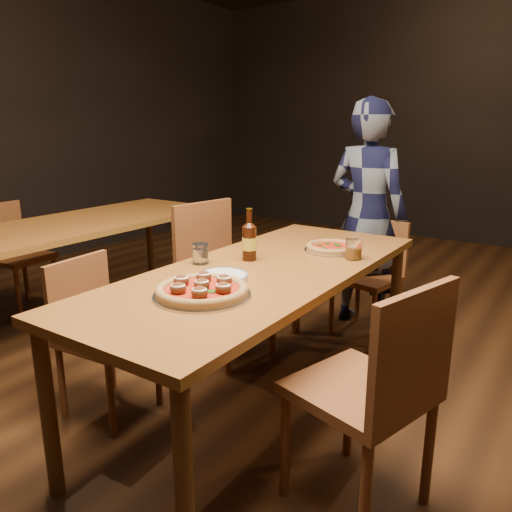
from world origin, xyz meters
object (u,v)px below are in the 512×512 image
Objects in this scene: chair_main_sw at (227,279)px; plate_stack at (222,277)px; chair_main_e at (360,388)px; chair_end at (367,277)px; chair_nbr_left at (19,257)px; beer_bottle at (249,242)px; table_left at (85,230)px; pizza_meatball at (202,290)px; chair_main_nw at (108,336)px; table_main at (262,283)px; diner at (367,216)px; water_glass at (200,254)px; pizza_margherita at (332,247)px; amber_glass at (354,249)px.

chair_main_sw reaches higher than plate_stack.
chair_end is (-0.58, 1.51, -0.07)m from chair_main_e.
beer_bottle is (2.17, -0.05, 0.41)m from chair_nbr_left.
table_left is 1.88m from pizza_meatball.
chair_main_nw is at bearing -103.03° from chair_end.
chair_end is at bearing 85.73° from plate_stack.
chair_end is at bearing -27.35° from chair_main_nw.
diner is (-0.03, 1.37, 0.11)m from table_main.
table_main is 0.23m from beer_bottle.
chair_nbr_left is at bearing -165.04° from table_left.
chair_main_e reaches higher than chair_end.
chair_main_nw is at bearing -135.25° from water_glass.
table_main is at bearing -83.10° from chair_end.
chair_main_e is at bearing -57.40° from pizza_margherita.
diner reaches higher than table_left.
water_glass is 1.49m from diner.
chair_main_nw is 1.23m from pizza_margherita.
chair_main_sw is (0.09, 0.85, 0.09)m from chair_main_nw.
chair_end is at bearing 88.73° from pizza_meatball.
pizza_margherita is at bearing 76.33° from plate_stack.
chair_end is 2.59m from chair_nbr_left.
pizza_meatball reaches higher than chair_end.
diner is at bearing 85.48° from beer_bottle.
chair_nbr_left reaches higher than chair_main_nw.
chair_main_e is at bearing 118.60° from diner.
beer_bottle reaches higher than pizza_margherita.
diner is (0.50, 0.94, 0.30)m from chair_main_sw.
pizza_meatball is (0.64, -0.04, 0.37)m from chair_main_nw.
diner is at bearing 89.30° from plate_stack.
beer_bottle is at bearing 105.59° from pizza_meatball.
chair_main_sw is at bearing 141.37° from table_main.
chair_end reaches higher than table_left.
table_left is at bearing 172.22° from beer_bottle.
amber_glass reaches higher than chair_main_nw.
pizza_meatball is (0.55, -0.88, 0.28)m from chair_main_sw.
chair_nbr_left is 2.42m from pizza_meatball.
chair_main_nw is 1.75m from chair_end.
table_left is at bearing 161.96° from plate_stack.
pizza_meatball is at bearing -97.90° from chair_main_nw.
diner reaches higher than chair_end.
chair_nbr_left is 2.98× the size of pizza_margherita.
plate_stack reaches higher than table_left.
beer_bottle is (0.40, -0.34, 0.35)m from chair_main_sw.
diner is (0.02, 1.60, 0.03)m from plate_stack.
chair_nbr_left is at bearing 66.90° from chair_main_nw.
beer_bottle reaches higher than chair_nbr_left.
water_glass is (0.33, 0.32, 0.39)m from chair_main_nw.
diner is at bearing 99.99° from pizza_margherita.
amber_glass is 0.06× the size of diner.
chair_end is (0.59, 0.77, -0.09)m from chair_main_sw.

